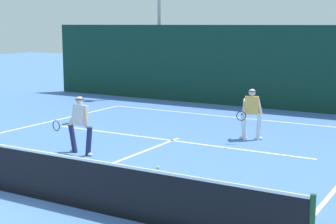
# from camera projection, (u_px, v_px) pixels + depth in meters

# --- Properties ---
(ground_plane) EXTENTS (80.00, 80.00, 0.00)m
(ground_plane) POSITION_uv_depth(u_px,v_px,m) (27.00, 196.00, 10.70)
(ground_plane) COLOR #4670BA
(court_line_baseline_far) EXTENTS (10.79, 0.10, 0.01)m
(court_line_baseline_far) POSITION_uv_depth(u_px,v_px,m) (233.00, 117.00, 19.75)
(court_line_baseline_far) COLOR white
(court_line_baseline_far) RESTS_ON ground_plane
(court_line_service) EXTENTS (8.80, 0.10, 0.01)m
(court_line_service) POSITION_uv_depth(u_px,v_px,m) (172.00, 140.00, 15.81)
(court_line_service) COLOR white
(court_line_service) RESTS_ON ground_plane
(court_line_centre) EXTENTS (0.10, 6.40, 0.01)m
(court_line_centre) POSITION_uv_depth(u_px,v_px,m) (118.00, 161.00, 13.42)
(court_line_centre) COLOR white
(court_line_centre) RESTS_ON ground_plane
(tennis_net) EXTENTS (11.82, 0.09, 1.05)m
(tennis_net) POSITION_uv_depth(u_px,v_px,m) (25.00, 172.00, 10.61)
(tennis_net) COLOR #1E4723
(tennis_net) RESTS_ON ground_plane
(player_near) EXTENTS (0.99, 0.84, 1.60)m
(player_near) POSITION_uv_depth(u_px,v_px,m) (80.00, 123.00, 14.05)
(player_near) COLOR #1E234C
(player_near) RESTS_ON ground_plane
(player_far) EXTENTS (0.72, 0.91, 1.57)m
(player_far) POSITION_uv_depth(u_px,v_px,m) (251.00, 112.00, 15.83)
(player_far) COLOR silver
(player_far) RESTS_ON ground_plane
(tennis_ball) EXTENTS (0.07, 0.07, 0.07)m
(tennis_ball) POSITION_uv_depth(u_px,v_px,m) (158.00, 167.00, 12.74)
(tennis_ball) COLOR #D1E033
(tennis_ball) RESTS_ON ground_plane
(back_fence_windscreen) EXTENTS (21.50, 0.12, 3.47)m
(back_fence_windscreen) POSITION_uv_depth(u_px,v_px,m) (259.00, 67.00, 21.71)
(back_fence_windscreen) COLOR #103227
(back_fence_windscreen) RESTS_ON ground_plane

